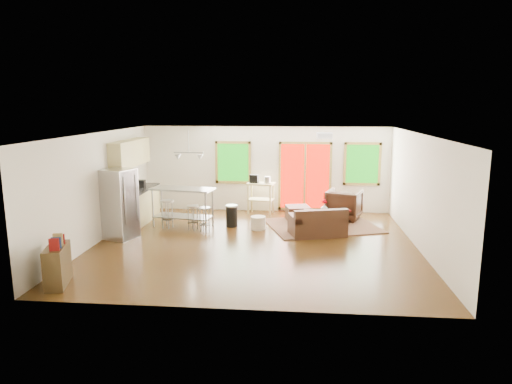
# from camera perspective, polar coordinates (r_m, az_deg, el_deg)

# --- Properties ---
(floor) EXTENTS (7.50, 7.00, 0.02)m
(floor) POSITION_cam_1_polar(r_m,az_deg,el_deg) (10.86, -0.15, -6.58)
(floor) COLOR #36210C
(floor) RESTS_ON ground
(ceiling) EXTENTS (7.50, 7.00, 0.02)m
(ceiling) POSITION_cam_1_polar(r_m,az_deg,el_deg) (10.37, -0.15, 7.35)
(ceiling) COLOR white
(ceiling) RESTS_ON ground
(back_wall) EXTENTS (7.50, 0.02, 2.60)m
(back_wall) POSITION_cam_1_polar(r_m,az_deg,el_deg) (13.99, 1.21, 2.88)
(back_wall) COLOR white
(back_wall) RESTS_ON ground
(left_wall) EXTENTS (0.02, 7.00, 2.60)m
(left_wall) POSITION_cam_1_polar(r_m,az_deg,el_deg) (11.51, -19.13, 0.53)
(left_wall) COLOR white
(left_wall) RESTS_ON ground
(right_wall) EXTENTS (0.02, 7.00, 2.60)m
(right_wall) POSITION_cam_1_polar(r_m,az_deg,el_deg) (10.85, 20.03, -0.13)
(right_wall) COLOR white
(right_wall) RESTS_ON ground
(front_wall) EXTENTS (7.50, 0.02, 2.60)m
(front_wall) POSITION_cam_1_polar(r_m,az_deg,el_deg) (7.14, -2.83, -4.98)
(front_wall) COLOR white
(front_wall) RESTS_ON ground
(window_left) EXTENTS (1.10, 0.05, 1.30)m
(window_left) POSITION_cam_1_polar(r_m,az_deg,el_deg) (14.02, -2.89, 3.71)
(window_left) COLOR #0F5A0C
(window_left) RESTS_ON back_wall
(french_doors) EXTENTS (1.60, 0.05, 2.10)m
(french_doors) POSITION_cam_1_polar(r_m,az_deg,el_deg) (13.94, 6.12, 1.96)
(french_doors) COLOR #BA0800
(french_doors) RESTS_ON back_wall
(window_right) EXTENTS (1.10, 0.05, 1.30)m
(window_right) POSITION_cam_1_polar(r_m,az_deg,el_deg) (14.01, 13.14, 3.44)
(window_right) COLOR #0F5A0C
(window_right) RESTS_ON back_wall
(rug) EXTENTS (3.34, 2.93, 0.03)m
(rug) POSITION_cam_1_polar(r_m,az_deg,el_deg) (12.54, 8.28, -4.18)
(rug) COLOR #51623E
(rug) RESTS_ON floor
(loveseat) EXTENTS (1.51, 1.10, 0.72)m
(loveseat) POSITION_cam_1_polar(r_m,az_deg,el_deg) (11.58, 7.72, -4.04)
(loveseat) COLOR #321D12
(loveseat) RESTS_ON floor
(coffee_table) EXTENTS (1.11, 0.71, 0.43)m
(coffee_table) POSITION_cam_1_polar(r_m,az_deg,el_deg) (12.30, 8.45, -2.78)
(coffee_table) COLOR #362812
(coffee_table) RESTS_ON floor
(armchair) EXTENTS (1.15, 1.12, 0.94)m
(armchair) POSITION_cam_1_polar(r_m,az_deg,el_deg) (13.29, 10.94, -1.37)
(armchair) COLOR #321D12
(armchair) RESTS_ON floor
(ottoman) EXTENTS (0.75, 0.75, 0.42)m
(ottoman) POSITION_cam_1_polar(r_m,az_deg,el_deg) (12.99, 5.24, -2.68)
(ottoman) COLOR #321D12
(ottoman) RESTS_ON floor
(pouf) EXTENTS (0.45, 0.45, 0.34)m
(pouf) POSITION_cam_1_polar(r_m,az_deg,el_deg) (12.08, 0.26, -3.87)
(pouf) COLOR #EDE7CD
(pouf) RESTS_ON floor
(vase) EXTENTS (0.21, 0.22, 0.34)m
(vase) POSITION_cam_1_polar(r_m,az_deg,el_deg) (12.47, 8.53, -1.86)
(vase) COLOR silver
(vase) RESTS_ON coffee_table
(book) EXTENTS (0.21, 0.06, 0.28)m
(book) POSITION_cam_1_polar(r_m,az_deg,el_deg) (12.60, 10.80, -1.73)
(book) COLOR maroon
(book) RESTS_ON coffee_table
(cabinets) EXTENTS (0.64, 2.24, 2.30)m
(cabinets) POSITION_cam_1_polar(r_m,az_deg,el_deg) (13.02, -14.88, 0.25)
(cabinets) COLOR tan
(cabinets) RESTS_ON floor
(refrigerator) EXTENTS (0.87, 0.86, 1.72)m
(refrigerator) POSITION_cam_1_polar(r_m,az_deg,el_deg) (11.62, -16.68, -1.44)
(refrigerator) COLOR #B7BABC
(refrigerator) RESTS_ON floor
(island) EXTENTS (1.76, 0.95, 1.06)m
(island) POSITION_cam_1_polar(r_m,az_deg,el_deg) (12.37, -9.16, -1.01)
(island) COLOR #B7BABC
(island) RESTS_ON floor
(cup) EXTENTS (0.13, 0.11, 0.11)m
(cup) POSITION_cam_1_polar(r_m,az_deg,el_deg) (12.44, -7.01, 0.43)
(cup) COLOR white
(cup) RESTS_ON island
(bar_stool_a) EXTENTS (0.44, 0.44, 0.75)m
(bar_stool_a) POSITION_cam_1_polar(r_m,az_deg,el_deg) (12.35, -11.06, -1.90)
(bar_stool_a) COLOR #B7BABC
(bar_stool_a) RESTS_ON floor
(bar_stool_b) EXTENTS (0.41, 0.41, 0.66)m
(bar_stool_b) POSITION_cam_1_polar(r_m,az_deg,el_deg) (12.05, -7.91, -2.45)
(bar_stool_b) COLOR #B7BABC
(bar_stool_b) RESTS_ON floor
(bar_stool_c) EXTENTS (0.39, 0.39, 0.65)m
(bar_stool_c) POSITION_cam_1_polar(r_m,az_deg,el_deg) (11.82, -6.47, -2.71)
(bar_stool_c) COLOR #B7BABC
(bar_stool_c) RESTS_ON floor
(trash_can) EXTENTS (0.41, 0.41, 0.59)m
(trash_can) POSITION_cam_1_polar(r_m,az_deg,el_deg) (12.33, -3.05, -2.97)
(trash_can) COLOR black
(trash_can) RESTS_ON floor
(kitchen_cart) EXTENTS (0.85, 0.62, 1.20)m
(kitchen_cart) POSITION_cam_1_polar(r_m,az_deg,el_deg) (13.61, 0.50, 0.60)
(kitchen_cart) COLOR tan
(kitchen_cart) RESTS_ON floor
(bookshelf) EXTENTS (0.53, 0.88, 0.97)m
(bookshelf) POSITION_cam_1_polar(r_m,az_deg,el_deg) (9.14, -23.57, -8.34)
(bookshelf) COLOR #362812
(bookshelf) RESTS_ON floor
(ceiling_flush) EXTENTS (0.35, 0.35, 0.12)m
(ceiling_flush) POSITION_cam_1_polar(r_m,az_deg,el_deg) (10.95, 8.58, 7.00)
(ceiling_flush) COLOR white
(ceiling_flush) RESTS_ON ceiling
(pendant_light) EXTENTS (0.80, 0.18, 0.79)m
(pendant_light) POSITION_cam_1_polar(r_m,az_deg,el_deg) (12.23, -8.40, 4.43)
(pendant_light) COLOR gray
(pendant_light) RESTS_ON ceiling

